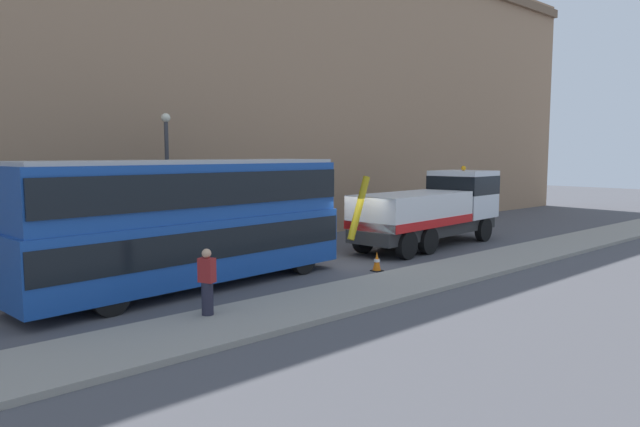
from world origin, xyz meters
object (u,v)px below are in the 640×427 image
Objects in this scene: recovery_tow_truck at (433,208)px; traffic_cone_near_bus at (377,262)px; street_lamp at (167,174)px; pedestrian_onlooker at (207,283)px; double_decker_bus at (191,218)px.

traffic_cone_near_bus is at bearing -165.57° from recovery_tow_truck.
traffic_cone_near_bus is 8.91m from street_lamp.
pedestrian_onlooker is 7.91m from traffic_cone_near_bus.
double_decker_bus is 1.92× the size of street_lamp.
double_decker_bus is at bearing 160.79° from traffic_cone_near_bus.
recovery_tow_truck is at bearing 19.39° from traffic_cone_near_bus.
street_lamp is (3.18, 8.21, 2.49)m from pedestrian_onlooker.
pedestrian_onlooker is at bearing -170.82° from traffic_cone_near_bus.
traffic_cone_near_bus is (6.26, -2.18, -1.89)m from double_decker_bus.
recovery_tow_truck is 12.59m from double_decker_bus.
pedestrian_onlooker reaches higher than traffic_cone_near_bus.
street_lamp is (1.65, 4.77, 1.24)m from double_decker_bus.
street_lamp is (-10.93, 4.73, 1.71)m from recovery_tow_truck.
recovery_tow_truck is 5.98× the size of pedestrian_onlooker.
recovery_tow_truck is 14.55m from pedestrian_onlooker.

